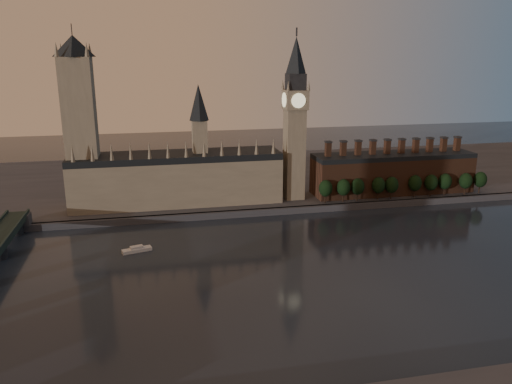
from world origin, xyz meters
TOP-DOWN VIEW (x-y plane):
  - ground at (0.00, 0.00)m, footprint 900.00×900.00m
  - north_bank at (0.00, 178.04)m, footprint 900.00×182.00m
  - palace_of_westminster at (-64.41, 114.91)m, footprint 130.00×30.30m
  - victoria_tower at (-120.00, 115.00)m, footprint 24.00×24.00m
  - big_ben at (10.00, 110.00)m, footprint 15.00×15.00m
  - chimney_block at (80.00, 110.00)m, footprint 110.00×25.00m
  - embankment_tree_0 at (26.77, 94.97)m, footprint 8.60×8.60m
  - embankment_tree_1 at (38.71, 94.72)m, footprint 8.60×8.60m
  - embankment_tree_2 at (48.42, 94.79)m, footprint 8.60×8.60m
  - embankment_tree_3 at (62.96, 95.13)m, footprint 8.60×8.60m
  - embankment_tree_4 at (71.81, 94.14)m, footprint 8.60×8.60m
  - embankment_tree_5 at (88.95, 95.17)m, footprint 8.60×8.60m
  - embankment_tree_6 at (100.24, 94.33)m, footprint 8.60×8.60m
  - embankment_tree_7 at (110.98, 95.17)m, footprint 8.60×8.60m
  - embankment_tree_8 at (125.39, 93.65)m, footprint 8.60×8.60m
  - embankment_tree_9 at (137.20, 94.69)m, footprint 8.60×8.60m
  - river_boat at (-89.88, 46.17)m, footprint 15.10×7.83m

SIDE VIEW (x-z plane):
  - ground at x=0.00m, z-range 0.00..0.00m
  - river_boat at x=-89.88m, z-range -0.34..2.56m
  - north_bank at x=0.00m, z-range 0.00..4.00m
  - embankment_tree_0 at x=26.77m, z-range 6.03..20.91m
  - embankment_tree_1 at x=38.71m, z-range 6.03..20.91m
  - embankment_tree_2 at x=48.42m, z-range 6.03..20.91m
  - embankment_tree_3 at x=62.96m, z-range 6.03..20.91m
  - embankment_tree_4 at x=71.81m, z-range 6.03..20.91m
  - embankment_tree_5 at x=88.95m, z-range 6.03..20.91m
  - embankment_tree_6 at x=100.24m, z-range 6.03..20.91m
  - embankment_tree_7 at x=110.98m, z-range 6.03..20.91m
  - embankment_tree_8 at x=125.39m, z-range 6.03..20.91m
  - embankment_tree_9 at x=137.20m, z-range 6.03..20.91m
  - chimney_block at x=80.00m, z-range -0.68..36.32m
  - palace_of_westminster at x=-64.41m, z-range -15.37..58.63m
  - big_ben at x=10.00m, z-range 3.33..110.33m
  - victoria_tower at x=-120.00m, z-range 5.09..113.09m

